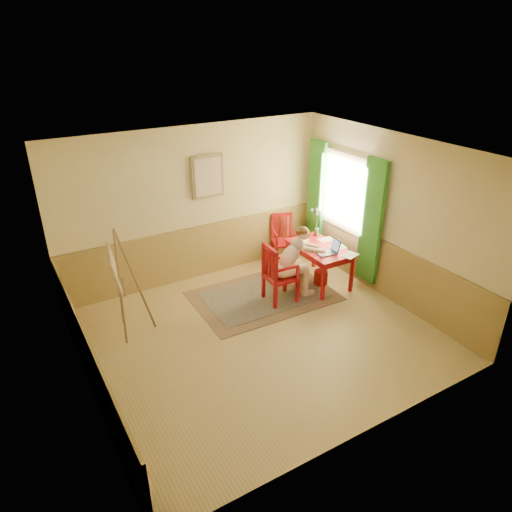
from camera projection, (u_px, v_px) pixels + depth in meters
room at (261, 252)px, 6.51m from camera, size 5.04×4.54×2.84m
wainscot at (235, 284)px, 7.52m from camera, size 5.00×4.50×1.00m
window at (343, 204)px, 8.50m from camera, size 0.12×2.01×2.20m
wall_portrait at (208, 176)px, 8.11m from camera, size 0.60×0.05×0.76m
rug at (264, 296)px, 8.15m from camera, size 2.44×1.66×0.02m
table at (319, 251)px, 8.33m from camera, size 0.74×1.21×0.72m
chair_left at (278, 274)px, 7.79m from camera, size 0.51×0.49×1.06m
chair_back at (283, 238)px, 9.24m from camera, size 0.54×0.55×0.95m
figure at (294, 260)px, 7.84m from camera, size 0.96×0.42×1.29m
laptop at (329, 250)px, 8.05m from camera, size 0.41×0.27×0.23m
papers at (328, 246)px, 8.34m from camera, size 0.75×1.19×0.00m
vase at (317, 223)px, 8.67m from camera, size 0.18×0.26×0.53m
wastebasket at (321, 278)px, 8.49m from camera, size 0.30×0.30×0.27m
easel at (117, 274)px, 6.74m from camera, size 0.64×0.77×1.73m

